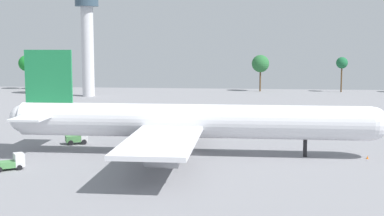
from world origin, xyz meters
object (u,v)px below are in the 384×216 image
(cargo_airplane, at_px, (190,121))
(catering_truck, at_px, (77,138))
(safety_cone_nose, at_px, (367,157))
(fuel_truck, at_px, (11,162))
(control_tower, at_px, (87,36))

(cargo_airplane, distance_m, catering_truck, 25.16)
(safety_cone_nose, bearing_deg, fuel_truck, -166.66)
(catering_truck, bearing_deg, cargo_airplane, -18.14)
(control_tower, bearing_deg, fuel_truck, -79.45)
(fuel_truck, distance_m, safety_cone_nose, 60.31)
(catering_truck, xyz_separation_m, safety_cone_nose, (54.83, -8.37, -0.89))
(cargo_airplane, bearing_deg, fuel_truck, -151.87)
(fuel_truck, bearing_deg, catering_truck, 80.19)
(fuel_truck, relative_size, safety_cone_nose, 9.01)
(control_tower, bearing_deg, cargo_airplane, -64.06)
(cargo_airplane, bearing_deg, safety_cone_nose, -1.25)
(catering_truck, distance_m, safety_cone_nose, 55.47)
(fuel_truck, xyz_separation_m, control_tower, (-21.33, 114.59, 21.29))
(fuel_truck, xyz_separation_m, safety_cone_nose, (58.68, 13.91, -0.83))
(catering_truck, relative_size, fuel_truck, 0.89)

